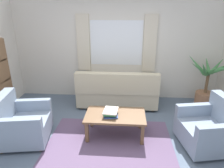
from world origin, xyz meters
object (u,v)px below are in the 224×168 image
object	(u,v)px
armchair_right	(210,128)
book_stack_on_table	(110,112)
couch	(117,92)
coffee_table	(115,117)
potted_plant	(207,87)
armchair_left	(21,123)

from	to	relation	value
armchair_right	book_stack_on_table	bearing A→B (deg)	-107.18
couch	coffee_table	distance (m)	1.24
armchair_right	coffee_table	xyz separation A→B (m)	(-1.63, 0.21, 0.03)
coffee_table	potted_plant	xyz separation A→B (m)	(2.11, 1.36, 0.14)
coffee_table	book_stack_on_table	distance (m)	0.14
armchair_right	armchair_left	bearing A→B (deg)	-99.67
couch	armchair_right	bearing A→B (deg)	138.62
armchair_right	potted_plant	distance (m)	1.66
armchair_left	book_stack_on_table	size ratio (longest dim) A/B	2.75
coffee_table	book_stack_on_table	bearing A→B (deg)	-166.52
armchair_right	coffee_table	size ratio (longest dim) A/B	0.89
coffee_table	armchair_right	bearing A→B (deg)	-7.45
armchair_left	coffee_table	world-z (taller)	armchair_left
couch	potted_plant	distance (m)	2.14
couch	coffee_table	world-z (taller)	couch
book_stack_on_table	couch	bearing A→B (deg)	86.93
armchair_left	book_stack_on_table	bearing A→B (deg)	-89.74
armchair_right	book_stack_on_table	size ratio (longest dim) A/B	2.81
couch	armchair_right	distance (m)	2.20
armchair_left	armchair_right	size ratio (longest dim) A/B	0.98
couch	armchair_left	size ratio (longest dim) A/B	1.98
couch	book_stack_on_table	size ratio (longest dim) A/B	5.45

